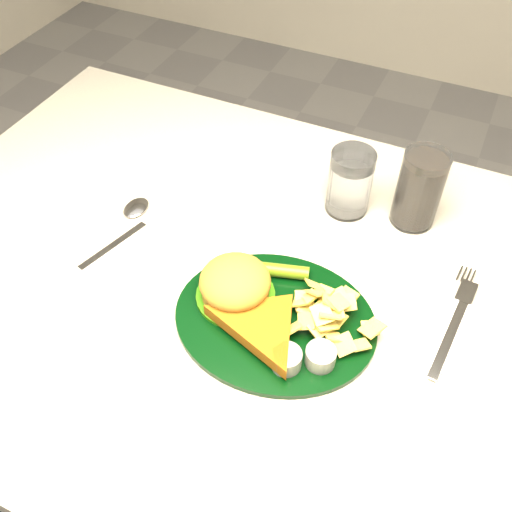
{
  "coord_description": "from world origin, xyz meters",
  "views": [
    {
      "loc": [
        0.2,
        -0.48,
        1.39
      ],
      "look_at": [
        -0.02,
        0.0,
        0.8
      ],
      "focal_mm": 40.0,
      "sensor_mm": 36.0,
      "label": 1
    }
  ],
  "objects_px": {
    "dinner_plate": "(276,308)",
    "table": "(264,409)",
    "cola_glass": "(419,189)",
    "fork_napkin": "(450,333)",
    "water_glass": "(350,182)"
  },
  "relations": [
    {
      "from": "cola_glass",
      "to": "fork_napkin",
      "type": "distance_m",
      "value": 0.23
    },
    {
      "from": "dinner_plate",
      "to": "water_glass",
      "type": "bearing_deg",
      "value": 80.5
    },
    {
      "from": "cola_glass",
      "to": "fork_napkin",
      "type": "height_order",
      "value": "cola_glass"
    },
    {
      "from": "table",
      "to": "water_glass",
      "type": "height_order",
      "value": "water_glass"
    },
    {
      "from": "table",
      "to": "water_glass",
      "type": "xyz_separation_m",
      "value": [
        0.05,
        0.2,
        0.43
      ]
    },
    {
      "from": "water_glass",
      "to": "fork_napkin",
      "type": "height_order",
      "value": "water_glass"
    },
    {
      "from": "table",
      "to": "dinner_plate",
      "type": "xyz_separation_m",
      "value": [
        0.04,
        -0.05,
        0.41
      ]
    },
    {
      "from": "table",
      "to": "fork_napkin",
      "type": "distance_m",
      "value": 0.46
    },
    {
      "from": "table",
      "to": "cola_glass",
      "type": "height_order",
      "value": "cola_glass"
    },
    {
      "from": "water_glass",
      "to": "cola_glass",
      "type": "height_order",
      "value": "cola_glass"
    },
    {
      "from": "table",
      "to": "dinner_plate",
      "type": "distance_m",
      "value": 0.41
    },
    {
      "from": "dinner_plate",
      "to": "fork_napkin",
      "type": "relative_size",
      "value": 1.54
    },
    {
      "from": "cola_glass",
      "to": "dinner_plate",
      "type": "bearing_deg",
      "value": -113.23
    },
    {
      "from": "table",
      "to": "fork_napkin",
      "type": "bearing_deg",
      "value": 5.08
    },
    {
      "from": "dinner_plate",
      "to": "table",
      "type": "bearing_deg",
      "value": 117.8
    }
  ]
}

